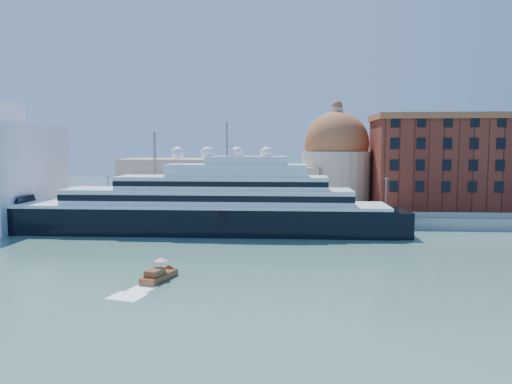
{
  "coord_description": "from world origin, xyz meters",
  "views": [
    {
      "loc": [
        9.83,
        -75.28,
        17.39
      ],
      "look_at": [
        3.42,
        18.0,
        8.77
      ],
      "focal_mm": 35.0,
      "sensor_mm": 36.0,
      "label": 1
    }
  ],
  "objects": [
    {
      "name": "lamp_posts",
      "position": [
        -12.67,
        32.27,
        9.84
      ],
      "size": [
        120.8,
        2.4,
        18.0
      ],
      "color": "slate",
      "rests_on": "quay"
    },
    {
      "name": "water_taxi",
      "position": [
        -7.12,
        -12.99,
        0.73
      ],
      "size": [
        3.73,
        6.75,
        3.05
      ],
      "rotation": [
        0.0,
        0.0,
        -0.26
      ],
      "color": "brown",
      "rests_on": "ground"
    },
    {
      "name": "superyacht",
      "position": [
        -10.99,
        23.0,
        4.48
      ],
      "size": [
        86.88,
        12.04,
        25.96
      ],
      "color": "black",
      "rests_on": "ground"
    },
    {
      "name": "land",
      "position": [
        0.0,
        75.0,
        1.0
      ],
      "size": [
        260.0,
        72.0,
        2.0
      ],
      "primitive_type": "cube",
      "color": "slate",
      "rests_on": "ground"
    },
    {
      "name": "warehouse",
      "position": [
        52.0,
        52.0,
        13.79
      ],
      "size": [
        43.0,
        19.0,
        23.25
      ],
      "color": "maroon",
      "rests_on": "land"
    },
    {
      "name": "service_barge",
      "position": [
        -43.02,
        20.62,
        0.84
      ],
      "size": [
        13.11,
        4.73,
        2.92
      ],
      "rotation": [
        0.0,
        0.0,
        -0.03
      ],
      "color": "white",
      "rests_on": "ground"
    },
    {
      "name": "quay",
      "position": [
        0.0,
        34.0,
        1.25
      ],
      "size": [
        180.0,
        10.0,
        2.5
      ],
      "primitive_type": "cube",
      "color": "gray",
      "rests_on": "ground"
    },
    {
      "name": "ground",
      "position": [
        0.0,
        0.0,
        0.0
      ],
      "size": [
        400.0,
        400.0,
        0.0
      ],
      "primitive_type": "plane",
      "color": "#3A645B",
      "rests_on": "ground"
    },
    {
      "name": "church",
      "position": [
        6.39,
        57.72,
        10.91
      ],
      "size": [
        66.0,
        18.0,
        25.5
      ],
      "color": "beige",
      "rests_on": "land"
    },
    {
      "name": "quay_fence",
      "position": [
        0.0,
        29.5,
        3.1
      ],
      "size": [
        180.0,
        0.1,
        1.2
      ],
      "primitive_type": "cube",
      "color": "slate",
      "rests_on": "quay"
    }
  ]
}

